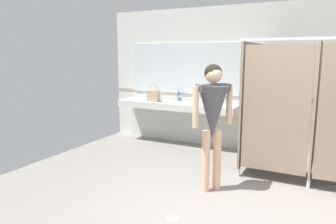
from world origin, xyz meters
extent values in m
cube|color=silver|center=(0.00, 2.98, 1.39)|extent=(7.62, 0.12, 2.79)
cube|color=#9E937F|center=(0.00, 2.91, 1.05)|extent=(7.62, 0.01, 0.06)
cube|color=silver|center=(-2.13, 2.60, 0.82)|extent=(2.53, 0.60, 0.14)
cube|color=silver|center=(-2.13, 2.86, 0.37)|extent=(2.53, 0.08, 0.75)
cube|color=#ADADA8|center=(-2.98, 2.57, 0.84)|extent=(0.42, 0.33, 0.11)
cylinder|color=silver|center=(-2.98, 2.81, 0.94)|extent=(0.04, 0.04, 0.11)
cylinder|color=silver|center=(-2.98, 2.75, 0.99)|extent=(0.03, 0.11, 0.03)
sphere|color=silver|center=(-2.91, 2.82, 0.92)|extent=(0.04, 0.04, 0.04)
cube|color=#ADADA8|center=(-2.13, 2.57, 0.84)|extent=(0.42, 0.33, 0.11)
cylinder|color=silver|center=(-2.13, 2.81, 0.94)|extent=(0.04, 0.04, 0.11)
cylinder|color=silver|center=(-2.13, 2.75, 0.99)|extent=(0.03, 0.11, 0.03)
sphere|color=silver|center=(-2.06, 2.82, 0.92)|extent=(0.04, 0.04, 0.04)
cube|color=#ADADA8|center=(-1.29, 2.57, 0.84)|extent=(0.42, 0.33, 0.11)
cylinder|color=silver|center=(-1.29, 2.81, 0.94)|extent=(0.04, 0.04, 0.11)
cylinder|color=silver|center=(-1.29, 2.75, 0.99)|extent=(0.03, 0.11, 0.03)
sphere|color=silver|center=(-1.22, 2.82, 0.92)|extent=(0.04, 0.04, 0.04)
cube|color=silver|center=(-2.13, 2.91, 1.56)|extent=(2.43, 0.02, 1.05)
cube|color=#84705B|center=(-0.50, 2.12, 1.08)|extent=(0.03, 1.55, 1.92)
cylinder|color=silver|center=(-0.50, 1.41, 0.06)|extent=(0.05, 0.05, 0.12)
cube|color=#84705B|center=(0.49, 2.12, 1.08)|extent=(0.03, 1.55, 1.92)
cylinder|color=silver|center=(0.49, 1.41, 0.06)|extent=(0.05, 0.05, 0.12)
cube|color=#84705B|center=(-0.01, 1.38, 1.08)|extent=(0.92, 0.03, 1.82)
cube|color=#B7BABF|center=(0.49, 1.38, 2.06)|extent=(2.05, 0.04, 0.04)
cylinder|color=#DBAD89|center=(-0.66, 0.79, 0.43)|extent=(0.11, 0.11, 0.85)
cylinder|color=#DBAD89|center=(-0.77, 0.65, 0.43)|extent=(0.11, 0.11, 0.85)
cone|color=#47474C|center=(-0.71, 0.72, 1.09)|extent=(0.56, 0.56, 0.72)
cube|color=#47474C|center=(-0.71, 0.72, 1.42)|extent=(0.41, 0.46, 0.10)
cylinder|color=#DBAD89|center=(-0.55, 0.92, 1.18)|extent=(0.08, 0.08, 0.54)
cylinder|color=#DBAD89|center=(-0.87, 0.52, 1.18)|extent=(0.08, 0.08, 0.54)
sphere|color=#DBAD89|center=(-0.71, 0.72, 1.60)|extent=(0.23, 0.23, 0.23)
sphere|color=black|center=(-0.72, 0.73, 1.61)|extent=(0.24, 0.24, 0.24)
cube|color=tan|center=(-2.60, 2.45, 1.01)|extent=(0.25, 0.12, 0.24)
torus|color=tan|center=(-2.60, 2.45, 1.17)|extent=(0.19, 0.02, 0.19)
cylinder|color=teal|center=(-2.18, 2.78, 0.97)|extent=(0.07, 0.07, 0.16)
cylinder|color=black|center=(-2.18, 2.78, 1.06)|extent=(0.03, 0.03, 0.04)
cylinder|color=white|center=(-2.46, 2.50, 0.94)|extent=(0.07, 0.07, 0.10)
cylinder|color=#B7BABF|center=(-0.83, -0.25, 0.00)|extent=(0.14, 0.14, 0.01)
camera|label=1|loc=(0.65, -3.26, 1.85)|focal=34.07mm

